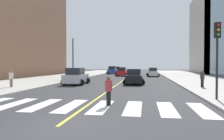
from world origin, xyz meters
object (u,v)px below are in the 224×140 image
(car_white_fourth, at_px, (153,72))
(pedestrian_waiting_east, at_px, (202,78))
(car_red_sixth, at_px, (122,72))
(pedestrian_crossing, at_px, (109,89))
(car_silver_third, at_px, (76,77))
(car_green_nearest, at_px, (117,70))
(street_lamp, at_px, (73,54))
(car_blue_second, at_px, (113,70))
(pedestrian_walking_west, at_px, (11,78))
(traffic_light_near_corner, at_px, (217,45))
(car_black_fifth, at_px, (134,77))

(car_white_fourth, bearing_deg, pedestrian_waiting_east, 97.96)
(car_red_sixth, distance_m, pedestrian_waiting_east, 25.14)
(car_white_fourth, distance_m, pedestrian_crossing, 32.10)
(car_silver_third, bearing_deg, pedestrian_crossing, -64.91)
(car_green_nearest, xyz_separation_m, car_white_fourth, (10.08, -19.14, -0.04))
(car_red_sixth, xyz_separation_m, pedestrian_waiting_east, (10.61, -22.79, 0.19))
(car_green_nearest, bearing_deg, street_lamp, -94.93)
(car_green_nearest, bearing_deg, car_red_sixth, -77.59)
(car_blue_second, bearing_deg, car_white_fourth, -47.24)
(car_green_nearest, distance_m, pedestrian_crossing, 51.43)
(pedestrian_walking_west, bearing_deg, car_green_nearest, -19.08)
(traffic_light_near_corner, relative_size, pedestrian_crossing, 2.88)
(traffic_light_near_corner, height_order, street_lamp, street_lamp)
(car_black_fifth, xyz_separation_m, pedestrian_crossing, (-0.73, -13.89, 0.06))
(car_silver_third, relative_size, car_red_sixth, 1.07)
(car_blue_second, height_order, car_red_sixth, car_blue_second)
(car_white_fourth, bearing_deg, traffic_light_near_corner, 93.09)
(traffic_light_near_corner, relative_size, street_lamp, 0.72)
(traffic_light_near_corner, bearing_deg, pedestrian_walking_west, -14.78)
(street_lamp, bearing_deg, pedestrian_walking_west, -96.63)
(car_green_nearest, distance_m, traffic_light_near_corner, 50.42)
(car_black_fifth, height_order, pedestrian_crossing, car_black_fifth)
(traffic_light_near_corner, bearing_deg, car_white_fourth, -84.21)
(car_blue_second, distance_m, car_white_fourth, 15.27)
(car_green_nearest, xyz_separation_m, car_red_sixth, (3.57, -18.15, -0.01))
(car_red_sixth, distance_m, pedestrian_crossing, 33.00)
(car_green_nearest, distance_m, car_red_sixth, 18.50)
(car_silver_third, relative_size, pedestrian_crossing, 2.69)
(street_lamp, bearing_deg, car_silver_third, -68.01)
(car_green_nearest, xyz_separation_m, car_silver_third, (0.12, -38.60, 0.05))
(car_silver_third, bearing_deg, car_green_nearest, 88.52)
(car_black_fifth, height_order, traffic_light_near_corner, traffic_light_near_corner)
(car_silver_third, xyz_separation_m, pedestrian_waiting_east, (14.06, -2.34, 0.13))
(car_blue_second, bearing_deg, car_black_fifth, -75.46)
(traffic_light_near_corner, xyz_separation_m, pedestrian_walking_west, (-17.95, 4.74, -2.56))
(car_blue_second, height_order, car_silver_third, car_blue_second)
(traffic_light_near_corner, bearing_deg, street_lamp, -48.45)
(car_silver_third, height_order, car_red_sixth, car_silver_third)
(car_white_fourth, bearing_deg, car_blue_second, -50.51)
(pedestrian_waiting_east, bearing_deg, traffic_light_near_corner, 154.62)
(car_red_sixth, height_order, traffic_light_near_corner, traffic_light_near_corner)
(car_white_fourth, bearing_deg, car_red_sixth, -11.36)
(car_white_fourth, xyz_separation_m, car_black_fifth, (-2.96, -17.99, 0.02))
(car_silver_third, relative_size, car_white_fourth, 1.10)
(traffic_light_near_corner, bearing_deg, car_green_nearest, -74.96)
(pedestrian_walking_west, bearing_deg, car_red_sixth, -30.91)
(car_black_fifth, distance_m, traffic_light_near_corner, 13.23)
(car_silver_third, bearing_deg, traffic_light_near_corner, -39.40)
(pedestrian_waiting_east, bearing_deg, car_blue_second, 6.28)
(car_black_fifth, height_order, pedestrian_waiting_east, car_black_fifth)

